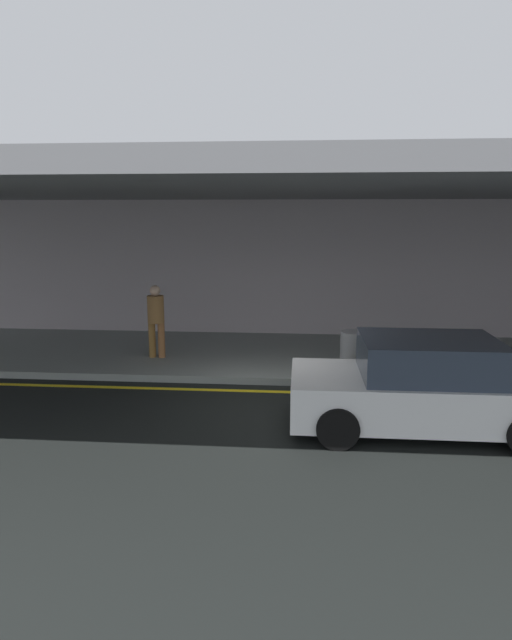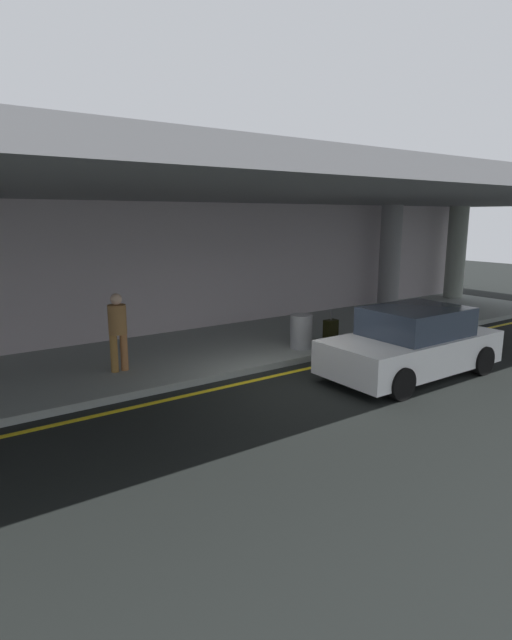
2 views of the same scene
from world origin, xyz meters
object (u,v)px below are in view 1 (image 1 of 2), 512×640
traveler_with_luggage (156,316)px  trash_bin_steel (353,351)px  suitcase_upright_primary (399,358)px  car_white (422,387)px

traveler_with_luggage → trash_bin_steel: (4.42, -0.74, -0.54)m
suitcase_upright_primary → trash_bin_steel: size_ratio=1.06×
car_white → trash_bin_steel: (-0.83, 2.72, -0.14)m
suitcase_upright_primary → trash_bin_steel: (-0.95, 0.06, 0.11)m
traveler_with_luggage → suitcase_upright_primary: bearing=-109.7°
traveler_with_luggage → suitcase_upright_primary: 5.47m
trash_bin_steel → suitcase_upright_primary: bearing=-3.8°
car_white → suitcase_upright_primary: 2.67m
suitcase_upright_primary → trash_bin_steel: suitcase_upright_primary is taller
suitcase_upright_primary → traveler_with_luggage: bearing=159.3°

